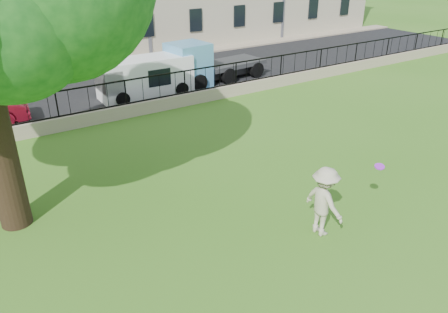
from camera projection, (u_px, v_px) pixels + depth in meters
ground at (310, 257)px, 10.96m from camera, size 120.00×120.00×0.00m
retaining_wall at (127, 111)px, 19.88m from camera, size 50.00×0.40×0.60m
iron_railing at (126, 93)px, 19.51m from camera, size 50.00×0.05×1.13m
street at (95, 91)px, 23.55m from camera, size 60.00×9.00×0.01m
sidewalk at (68, 69)px, 27.44m from camera, size 60.00×1.40×0.12m
man at (324, 202)px, 11.49m from camera, size 0.73×1.27×1.97m
frisbee at (380, 167)px, 11.74m from camera, size 0.29×0.30×0.12m
white_van at (145, 77)px, 22.37m from camera, size 4.76×1.95×1.98m
blue_truck at (215, 60)px, 24.81m from camera, size 5.91×2.65×2.40m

